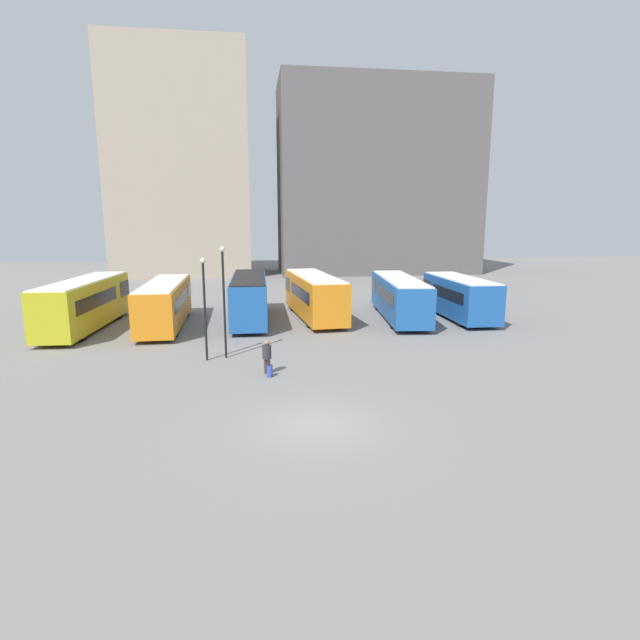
{
  "coord_description": "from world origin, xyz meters",
  "views": [
    {
      "loc": [
        -2.16,
        -16.53,
        7.08
      ],
      "look_at": [
        1.74,
        11.54,
        1.52
      ],
      "focal_mm": 28.0,
      "sensor_mm": 36.0,
      "label": 1
    }
  ],
  "objects_px": {
    "bus_5": "(459,296)",
    "lamp_post_1": "(224,294)",
    "bus_3": "(314,295)",
    "bus_2": "(249,296)",
    "lamp_post_0": "(204,301)",
    "bus_4": "(399,296)",
    "suitcase": "(270,371)",
    "traveler": "(267,354)",
    "bus_1": "(165,302)",
    "bus_0": "(86,302)"
  },
  "relations": [
    {
      "from": "bus_5",
      "to": "lamp_post_1",
      "type": "height_order",
      "value": "lamp_post_1"
    },
    {
      "from": "bus_3",
      "to": "bus_5",
      "type": "distance_m",
      "value": 10.86
    },
    {
      "from": "bus_2",
      "to": "lamp_post_0",
      "type": "relative_size",
      "value": 2.14
    },
    {
      "from": "bus_4",
      "to": "lamp_post_0",
      "type": "height_order",
      "value": "lamp_post_0"
    },
    {
      "from": "bus_3",
      "to": "suitcase",
      "type": "xyz_separation_m",
      "value": [
        -3.91,
        -14.34,
        -1.47
      ]
    },
    {
      "from": "bus_5",
      "to": "lamp_post_0",
      "type": "xyz_separation_m",
      "value": [
        -17.77,
        -9.34,
        1.5
      ]
    },
    {
      "from": "bus_4",
      "to": "traveler",
      "type": "relative_size",
      "value": 7.19
    },
    {
      "from": "bus_5",
      "to": "lamp_post_1",
      "type": "distance_m",
      "value": 19.13
    },
    {
      "from": "traveler",
      "to": "lamp_post_1",
      "type": "xyz_separation_m",
      "value": [
        -2.07,
        3.18,
        2.47
      ]
    },
    {
      "from": "lamp_post_0",
      "to": "bus_5",
      "type": "bearing_deg",
      "value": 27.72
    },
    {
      "from": "bus_1",
      "to": "lamp_post_0",
      "type": "bearing_deg",
      "value": -160.35
    },
    {
      "from": "traveler",
      "to": "lamp_post_0",
      "type": "height_order",
      "value": "lamp_post_0"
    },
    {
      "from": "suitcase",
      "to": "bus_1",
      "type": "bearing_deg",
      "value": 45.72
    },
    {
      "from": "bus_0",
      "to": "bus_2",
      "type": "xyz_separation_m",
      "value": [
        10.9,
        1.47,
        -0.04
      ]
    },
    {
      "from": "lamp_post_0",
      "to": "bus_2",
      "type": "bearing_deg",
      "value": 78.19
    },
    {
      "from": "bus_2",
      "to": "suitcase",
      "type": "relative_size",
      "value": 13.85
    },
    {
      "from": "bus_2",
      "to": "traveler",
      "type": "xyz_separation_m",
      "value": [
        0.81,
        -13.46,
        -0.79
      ]
    },
    {
      "from": "bus_4",
      "to": "bus_5",
      "type": "relative_size",
      "value": 1.28
    },
    {
      "from": "bus_1",
      "to": "traveler",
      "type": "xyz_separation_m",
      "value": [
        6.56,
        -12.14,
        -0.69
      ]
    },
    {
      "from": "bus_4",
      "to": "bus_2",
      "type": "bearing_deg",
      "value": 92.33
    },
    {
      "from": "lamp_post_0",
      "to": "lamp_post_1",
      "type": "relative_size",
      "value": 0.91
    },
    {
      "from": "traveler",
      "to": "suitcase",
      "type": "distance_m",
      "value": 0.86
    },
    {
      "from": "lamp_post_0",
      "to": "bus_0",
      "type": "bearing_deg",
      "value": 133.36
    },
    {
      "from": "bus_2",
      "to": "lamp_post_1",
      "type": "xyz_separation_m",
      "value": [
        -1.26,
        -10.29,
        1.67
      ]
    },
    {
      "from": "lamp_post_1",
      "to": "bus_3",
      "type": "bearing_deg",
      "value": 60.32
    },
    {
      "from": "bus_0",
      "to": "lamp_post_0",
      "type": "distance_m",
      "value": 12.7
    },
    {
      "from": "bus_3",
      "to": "bus_5",
      "type": "height_order",
      "value": "bus_3"
    },
    {
      "from": "bus_3",
      "to": "lamp_post_0",
      "type": "height_order",
      "value": "lamp_post_0"
    },
    {
      "from": "lamp_post_1",
      "to": "bus_0",
      "type": "bearing_deg",
      "value": 137.54
    },
    {
      "from": "traveler",
      "to": "lamp_post_1",
      "type": "bearing_deg",
      "value": 51.03
    },
    {
      "from": "suitcase",
      "to": "lamp_post_0",
      "type": "bearing_deg",
      "value": 61.28
    },
    {
      "from": "bus_4",
      "to": "lamp_post_1",
      "type": "relative_size",
      "value": 2.01
    },
    {
      "from": "bus_0",
      "to": "bus_4",
      "type": "xyz_separation_m",
      "value": [
        21.96,
        0.74,
        -0.14
      ]
    },
    {
      "from": "traveler",
      "to": "lamp_post_0",
      "type": "distance_m",
      "value": 4.68
    },
    {
      "from": "bus_3",
      "to": "suitcase",
      "type": "distance_m",
      "value": 14.94
    },
    {
      "from": "bus_2",
      "to": "bus_4",
      "type": "xyz_separation_m",
      "value": [
        11.07,
        -0.72,
        -0.1
      ]
    },
    {
      "from": "bus_4",
      "to": "traveler",
      "type": "distance_m",
      "value": 16.37
    },
    {
      "from": "bus_4",
      "to": "lamp_post_1",
      "type": "bearing_deg",
      "value": 133.88
    },
    {
      "from": "traveler",
      "to": "bus_3",
      "type": "bearing_deg",
      "value": 1.81
    },
    {
      "from": "bus_1",
      "to": "bus_3",
      "type": "distance_m",
      "value": 10.7
    },
    {
      "from": "suitcase",
      "to": "lamp_post_0",
      "type": "relative_size",
      "value": 0.15
    },
    {
      "from": "bus_5",
      "to": "suitcase",
      "type": "relative_size",
      "value": 11.25
    },
    {
      "from": "bus_1",
      "to": "suitcase",
      "type": "bearing_deg",
      "value": -153.29
    },
    {
      "from": "bus_3",
      "to": "bus_4",
      "type": "xyz_separation_m",
      "value": [
        6.25,
        -1.1,
        -0.09
      ]
    },
    {
      "from": "bus_3",
      "to": "bus_0",
      "type": "bearing_deg",
      "value": 91.76
    },
    {
      "from": "bus_4",
      "to": "lamp_post_1",
      "type": "xyz_separation_m",
      "value": [
        -12.33,
        -9.56,
        1.77
      ]
    },
    {
      "from": "lamp_post_0",
      "to": "lamp_post_1",
      "type": "distance_m",
      "value": 1.07
    },
    {
      "from": "bus_2",
      "to": "lamp_post_0",
      "type": "height_order",
      "value": "lamp_post_0"
    },
    {
      "from": "bus_1",
      "to": "lamp_post_0",
      "type": "relative_size",
      "value": 2.09
    },
    {
      "from": "bus_0",
      "to": "bus_1",
      "type": "height_order",
      "value": "bus_0"
    }
  ]
}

